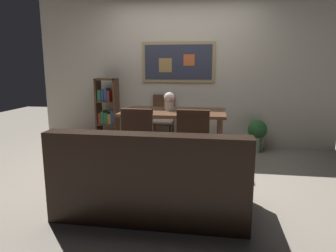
# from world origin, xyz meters

# --- Properties ---
(ground_plane) EXTENTS (12.00, 12.00, 0.00)m
(ground_plane) POSITION_xyz_m (0.00, 0.00, 0.00)
(ground_plane) COLOR gray
(wall_back_with_painting) EXTENTS (5.20, 0.14, 2.60)m
(wall_back_with_painting) POSITION_xyz_m (-0.00, 1.57, 1.30)
(wall_back_with_painting) COLOR beige
(wall_back_with_painting) RESTS_ON ground_plane
(dining_table) EXTENTS (1.50, 0.89, 0.76)m
(dining_table) POSITION_xyz_m (-0.03, 0.57, 0.66)
(dining_table) COLOR brown
(dining_table) RESTS_ON ground_plane
(dining_chair_near_right) EXTENTS (0.40, 0.41, 0.91)m
(dining_chair_near_right) POSITION_xyz_m (0.33, -0.26, 0.54)
(dining_chair_near_right) COLOR brown
(dining_chair_near_right) RESTS_ON ground_plane
(dining_chair_near_left) EXTENTS (0.40, 0.41, 0.91)m
(dining_chair_near_left) POSITION_xyz_m (-0.34, -0.27, 0.54)
(dining_chair_near_left) COLOR brown
(dining_chair_near_left) RESTS_ON ground_plane
(dining_chair_far_left) EXTENTS (0.40, 0.41, 0.91)m
(dining_chair_far_left) POSITION_xyz_m (-0.33, 1.37, 0.54)
(dining_chair_far_left) COLOR brown
(dining_chair_far_left) RESTS_ON ground_plane
(leather_couch) EXTENTS (1.80, 0.84, 0.84)m
(leather_couch) POSITION_xyz_m (-0.01, -1.12, 0.31)
(leather_couch) COLOR black
(leather_couch) RESTS_ON ground_plane
(bookshelf) EXTENTS (0.36, 0.28, 1.20)m
(bookshelf) POSITION_xyz_m (-1.31, 1.26, 0.56)
(bookshelf) COLOR brown
(bookshelf) RESTS_ON ground_plane
(potted_ivy) EXTENTS (0.31, 0.31, 0.53)m
(potted_ivy) POSITION_xyz_m (1.28, 1.30, 0.30)
(potted_ivy) COLOR #B2ADA3
(potted_ivy) RESTS_ON ground_plane
(flower_vase) EXTENTS (0.17, 0.17, 0.27)m
(flower_vase) POSITION_xyz_m (-0.10, 0.61, 0.90)
(flower_vase) COLOR beige
(flower_vase) RESTS_ON dining_table
(tv_remote) EXTENTS (0.14, 0.14, 0.02)m
(tv_remote) POSITION_xyz_m (0.37, 0.44, 0.77)
(tv_remote) COLOR black
(tv_remote) RESTS_ON dining_table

